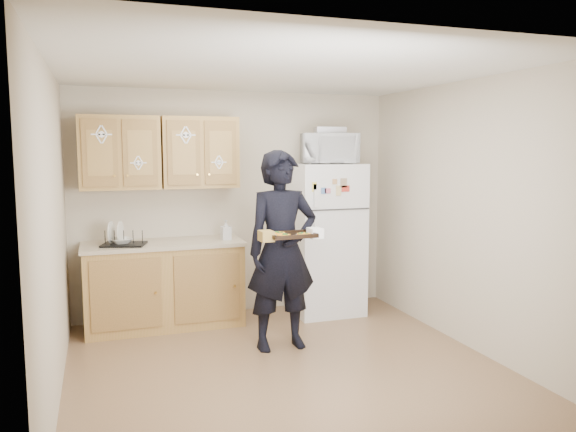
{
  "coord_description": "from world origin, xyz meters",
  "views": [
    {
      "loc": [
        -1.47,
        -4.39,
        1.87
      ],
      "look_at": [
        0.17,
        0.45,
        1.25
      ],
      "focal_mm": 35.0,
      "sensor_mm": 36.0,
      "label": 1
    }
  ],
  "objects_px": {
    "refrigerator": "(325,239)",
    "dish_rack": "(124,237)",
    "person": "(282,251)",
    "baking_tray": "(291,236)",
    "microwave": "(329,149)"
  },
  "relations": [
    {
      "from": "refrigerator",
      "to": "dish_rack",
      "type": "distance_m",
      "value": 2.2
    },
    {
      "from": "refrigerator",
      "to": "person",
      "type": "height_order",
      "value": "person"
    },
    {
      "from": "person",
      "to": "baking_tray",
      "type": "relative_size",
      "value": 4.63
    },
    {
      "from": "baking_tray",
      "to": "dish_rack",
      "type": "distance_m",
      "value": 1.83
    },
    {
      "from": "baking_tray",
      "to": "microwave",
      "type": "xyz_separation_m",
      "value": [
        0.86,
        1.2,
        0.75
      ]
    },
    {
      "from": "refrigerator",
      "to": "person",
      "type": "distance_m",
      "value": 1.26
    },
    {
      "from": "dish_rack",
      "to": "person",
      "type": "bearing_deg",
      "value": -34.15
    },
    {
      "from": "microwave",
      "to": "dish_rack",
      "type": "xyz_separation_m",
      "value": [
        -2.22,
        0.03,
        -0.88
      ]
    },
    {
      "from": "microwave",
      "to": "dish_rack",
      "type": "height_order",
      "value": "microwave"
    },
    {
      "from": "baking_tray",
      "to": "dish_rack",
      "type": "xyz_separation_m",
      "value": [
        -1.36,
        1.23,
        -0.13
      ]
    },
    {
      "from": "baking_tray",
      "to": "microwave",
      "type": "distance_m",
      "value": 1.66
    },
    {
      "from": "refrigerator",
      "to": "dish_rack",
      "type": "relative_size",
      "value": 4.12
    },
    {
      "from": "refrigerator",
      "to": "microwave",
      "type": "xyz_separation_m",
      "value": [
        0.02,
        -0.05,
        1.02
      ]
    },
    {
      "from": "microwave",
      "to": "person",
      "type": "bearing_deg",
      "value": -121.27
    },
    {
      "from": "person",
      "to": "baking_tray",
      "type": "xyz_separation_m",
      "value": [
        -0.01,
        -0.3,
        0.19
      ]
    }
  ]
}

